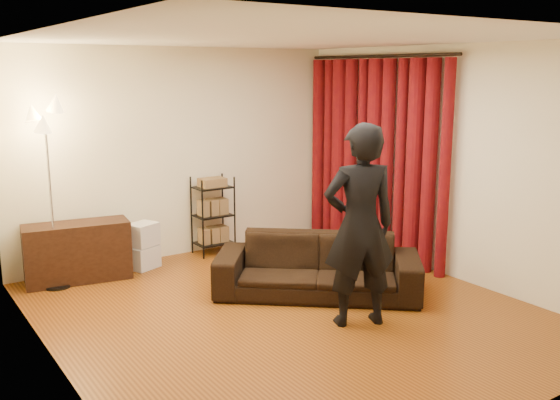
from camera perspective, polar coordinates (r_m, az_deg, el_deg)
floor at (r=6.43m, az=0.76°, el=-10.21°), size 5.00×5.00×0.00m
ceiling at (r=5.97m, az=0.83°, el=14.60°), size 5.00×5.00×0.00m
wall_back at (r=8.21m, az=-9.18°, el=4.25°), size 5.00×0.00×5.00m
wall_front at (r=4.28m, az=20.15°, el=-3.26°), size 5.00×0.00×5.00m
wall_left at (r=5.15m, az=-20.32°, el=-0.83°), size 0.00×5.00×5.00m
wall_right at (r=7.54m, az=15.04°, el=3.33°), size 0.00×5.00×5.00m
curtain_rod at (r=8.19m, az=8.98°, el=12.87°), size 0.04×2.65×0.04m
curtain at (r=8.25m, az=8.59°, el=3.78°), size 0.22×2.65×2.55m
sofa at (r=6.82m, az=3.45°, el=-6.05°), size 2.23×2.06×0.64m
person at (r=5.91m, az=7.28°, el=-2.36°), size 0.83×0.68×1.94m
media_cabinet at (r=7.61m, az=-18.03°, el=-4.54°), size 1.23×0.61×0.69m
storage_boxes at (r=7.88m, az=-12.37°, el=-4.11°), size 0.43×0.40×0.57m
wire_shelf at (r=8.31m, az=-6.14°, el=-1.40°), size 0.54×0.44×1.04m
floor_lamp at (r=7.30m, az=-20.23°, el=0.20°), size 0.46×0.46×2.06m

